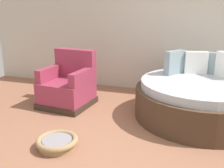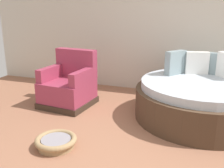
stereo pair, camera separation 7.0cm
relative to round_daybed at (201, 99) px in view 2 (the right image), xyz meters
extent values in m
cube|color=#936047|center=(-0.62, -1.33, -0.31)|extent=(8.00, 8.00, 0.02)
cube|color=beige|center=(-0.62, 1.20, 1.19)|extent=(8.00, 0.12, 2.98)
cylinder|color=#473323|center=(0.00, -0.01, -0.07)|extent=(1.98, 1.98, 0.46)
cylinder|color=#B2BCC6|center=(0.00, -0.01, 0.22)|extent=(1.82, 1.82, 0.12)
cube|color=gray|center=(0.16, 0.51, 0.46)|extent=(0.37, 0.22, 0.35)
cube|color=white|center=(-0.11, 0.45, 0.47)|extent=(0.38, 0.20, 0.36)
cube|color=gray|center=(-0.44, 0.31, 0.48)|extent=(0.32, 0.38, 0.38)
cube|color=#38281E|center=(-2.18, -0.20, -0.25)|extent=(0.88, 0.88, 0.10)
cube|color=#99334C|center=(-2.18, -0.20, -0.03)|extent=(0.83, 0.83, 0.34)
cube|color=#99334C|center=(-2.14, 0.10, 0.39)|extent=(0.77, 0.24, 0.50)
cube|color=#99334C|center=(-2.49, -0.17, 0.25)|extent=(0.19, 0.69, 0.22)
cube|color=#99334C|center=(-1.86, -0.24, 0.25)|extent=(0.19, 0.69, 0.22)
cylinder|color=#9E7F56|center=(-1.63, -1.52, -0.27)|extent=(0.44, 0.44, 0.06)
torus|color=#9E7F56|center=(-1.63, -1.52, -0.20)|extent=(0.51, 0.51, 0.07)
cylinder|color=gray|center=(-1.63, -1.52, -0.21)|extent=(0.36, 0.36, 0.05)
camera|label=1|loc=(-0.11, -4.01, 1.35)|focal=41.88mm
camera|label=2|loc=(-0.04, -3.99, 1.35)|focal=41.88mm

